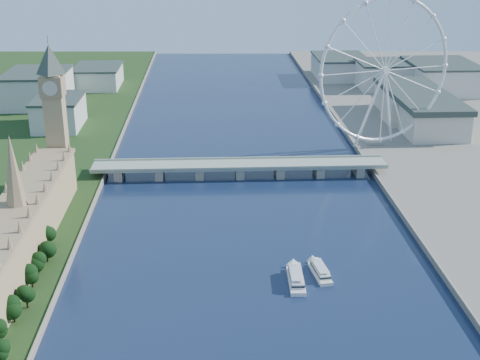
{
  "coord_description": "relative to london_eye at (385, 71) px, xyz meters",
  "views": [
    {
      "loc": [
        -22.45,
        -172.49,
        174.03
      ],
      "look_at": [
        -4.06,
        210.0,
        30.26
      ],
      "focal_mm": 50.0,
      "sensor_mm": 36.0,
      "label": 1
    }
  ],
  "objects": [
    {
      "name": "westminster_bridge",
      "position": [
        -119.98,
        -55.08,
        -60.89
      ],
      "size": [
        220.0,
        22.0,
        9.5
      ],
      "color": "gray",
      "rests_on": "ground"
    },
    {
      "name": "city_skyline",
      "position": [
        -80.75,
        205.0,
        -50.56
      ],
      "size": [
        505.0,
        280.0,
        32.0
      ],
      "color": "beige",
      "rests_on": "ground"
    },
    {
      "name": "county_hall",
      "position": [
        55.02,
        74.92,
        -67.52
      ],
      "size": [
        54.0,
        144.0,
        35.0
      ],
      "primitive_type": null,
      "color": "beige",
      "rests_on": "ground"
    },
    {
      "name": "tour_boat_far",
      "position": [
        -84.17,
        -212.1,
        -67.52
      ],
      "size": [
        10.85,
        28.72,
        6.17
      ],
      "primitive_type": null,
      "rotation": [
        0.0,
        0.0,
        0.14
      ],
      "color": "silver",
      "rests_on": "ground"
    },
    {
      "name": "tree_row",
      "position": [
        -232.98,
        -281.08,
        -58.27
      ],
      "size": [
        8.23,
        216.23,
        20.72
      ],
      "color": "black",
      "rests_on": "ground"
    },
    {
      "name": "parliament_range",
      "position": [
        -247.98,
        -185.08,
        -49.04
      ],
      "size": [
        24.0,
        200.0,
        70.0
      ],
      "color": "tan",
      "rests_on": "ground"
    },
    {
      "name": "tour_boat_near",
      "position": [
        -98.19,
        -219.71,
        -67.52
      ],
      "size": [
        9.23,
        32.35,
        7.12
      ],
      "primitive_type": null,
      "rotation": [
        0.0,
        0.0,
        -0.03
      ],
      "color": "silver",
      "rests_on": "ground"
    },
    {
      "name": "big_ben",
      "position": [
        -247.98,
        -77.08,
        -0.95
      ],
      "size": [
        20.02,
        20.02,
        110.0
      ],
      "color": "tan",
      "rests_on": "ground"
    },
    {
      "name": "london_eye",
      "position": [
        0.0,
        0.0,
        0.0
      ],
      "size": [
        113.6,
        39.12,
        124.3
      ],
      "color": "silver",
      "rests_on": "ground"
    }
  ]
}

